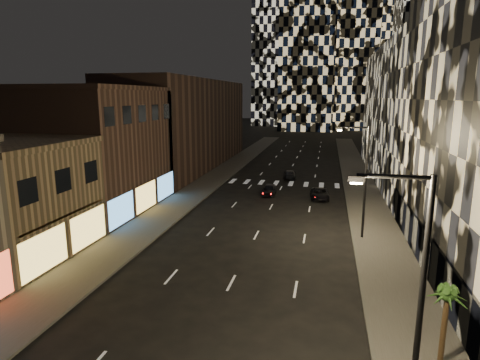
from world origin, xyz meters
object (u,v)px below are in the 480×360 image
at_px(streetlight_far, 363,174).
at_px(palm_tree, 447,300).
at_px(car_dark_oncoming, 290,174).
at_px(streetlight_near, 414,292).
at_px(car_dark_midlane, 269,190).
at_px(car_dark_rightlane, 320,194).

distance_m(streetlight_far, palm_tree, 16.04).
bearing_deg(streetlight_far, car_dark_oncoming, 108.55).
height_order(streetlight_near, car_dark_midlane, streetlight_near).
distance_m(car_dark_rightlane, palm_tree, 29.00).
bearing_deg(car_dark_midlane, streetlight_far, -56.02).
distance_m(streetlight_far, car_dark_rightlane, 13.90).
bearing_deg(palm_tree, streetlight_far, 98.33).
xyz_separation_m(car_dark_midlane, car_dark_rightlane, (5.88, -0.66, -0.05)).
bearing_deg(car_dark_oncoming, streetlight_far, 103.59).
bearing_deg(streetlight_far, streetlight_near, -90.00).
bearing_deg(palm_tree, car_dark_rightlane, 101.44).
distance_m(car_dark_oncoming, palm_tree, 40.50).
bearing_deg(car_dark_rightlane, car_dark_oncoming, 107.65).
bearing_deg(streetlight_far, palm_tree, -81.67).
bearing_deg(car_dark_midlane, car_dark_rightlane, -7.50).
bearing_deg(car_dark_rightlane, palm_tree, -83.16).
distance_m(streetlight_near, car_dark_oncoming, 44.37).
xyz_separation_m(streetlight_near, car_dark_midlane, (-9.31, 33.26, -4.72)).
bearing_deg(streetlight_far, car_dark_rightlane, 105.23).
height_order(streetlight_far, palm_tree, streetlight_far).
relative_size(streetlight_near, car_dark_oncoming, 2.20).
xyz_separation_m(streetlight_far, car_dark_oncoming, (-7.85, 23.41, -4.76)).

